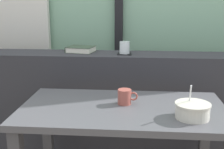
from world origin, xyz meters
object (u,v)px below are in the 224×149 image
at_px(closed_book, 81,49).
at_px(soup_bowl, 192,111).
at_px(ceramic_mug, 125,97).
at_px(coaster_square, 125,54).
at_px(breakfast_table, 123,126).
at_px(juice_glass, 125,48).

bearing_deg(closed_book, soup_bowl, -47.24).
height_order(closed_book, ceramic_mug, closed_book).
height_order(coaster_square, ceramic_mug, coaster_square).
relative_size(coaster_square, ceramic_mug, 0.88).
bearing_deg(breakfast_table, juice_glass, 91.86).
height_order(coaster_square, juice_glass, juice_glass).
distance_m(coaster_square, soup_bowl, 0.80).
bearing_deg(coaster_square, closed_book, 169.64).
height_order(breakfast_table, ceramic_mug, ceramic_mug).
bearing_deg(ceramic_mug, breakfast_table, -100.43).
height_order(breakfast_table, soup_bowl, soup_bowl).
bearing_deg(ceramic_mug, closed_book, 121.64).
bearing_deg(soup_bowl, ceramic_mug, 152.62).
height_order(coaster_square, soup_bowl, coaster_square).
distance_m(closed_book, ceramic_mug, 0.70).
bearing_deg(ceramic_mug, soup_bowl, -27.38).
relative_size(closed_book, soup_bowl, 1.25).
distance_m(breakfast_table, closed_book, 0.78).
xyz_separation_m(coaster_square, closed_book, (-0.33, 0.06, 0.02)).
height_order(closed_book, soup_bowl, closed_book).
distance_m(closed_book, soup_bowl, 1.04).
relative_size(juice_glass, closed_book, 0.39).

